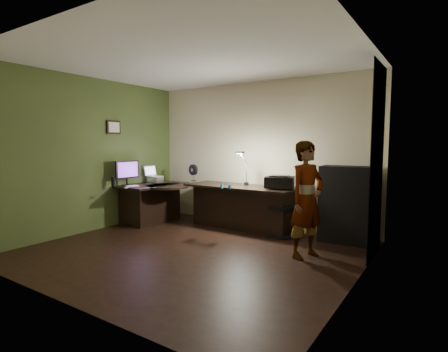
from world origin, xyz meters
The scene contains 27 objects.
floor centered at (0.00, 0.00, -0.01)m, with size 4.50×4.00×0.01m, color black.
ceiling centered at (0.00, 0.00, 2.71)m, with size 4.50×4.00×0.01m, color silver.
wall_back centered at (0.00, 2.00, 1.35)m, with size 4.50×0.01×2.70m, color #C5B991.
wall_front centered at (0.00, -2.00, 1.35)m, with size 4.50×0.01×2.70m, color #C5B991.
wall_left centered at (-2.25, 0.00, 1.35)m, with size 0.01×4.00×2.70m, color #C5B991.
wall_right centered at (2.25, 0.00, 1.35)m, with size 0.01×4.00×2.70m, color #C5B991.
green_wall_overlay centered at (-2.24, 0.00, 1.35)m, with size 0.00×4.00×2.70m, color #465828.
arched_doorway centered at (2.24, 1.15, 1.30)m, with size 0.01×0.90×2.60m, color black.
french_door centered at (2.24, -0.55, 1.05)m, with size 0.02×0.92×2.10m, color white.
framed_picture centered at (-2.22, 0.45, 1.85)m, with size 0.04×0.30×0.25m, color black.
desk_left centered at (-1.83, 1.03, 0.38)m, with size 0.81×1.31×0.76m, color black.
desk_right centered at (-0.11, 1.53, 0.39)m, with size 2.10×0.73×0.79m, color black.
cabinet centered at (1.74, 1.67, 0.60)m, with size 0.80×0.40×1.20m, color black.
laptop_stand centered at (-1.99, 1.28, 0.81)m, with size 0.26×0.22×0.11m, color silver.
laptop centered at (-1.99, 1.28, 0.98)m, with size 0.31×0.29×0.21m, color silver.
monitor centered at (-2.04, 0.58, 0.93)m, with size 0.10×0.52×0.34m, color black.
mouse centered at (-1.68, 0.25, 0.78)m, with size 0.06×0.08×0.03m, color silver.
phone centered at (-1.36, 0.79, 0.76)m, with size 0.07×0.13×0.01m, color black.
pen centered at (-1.40, 1.03, 0.77)m, with size 0.01×0.15×0.01m, color black.
speaker centered at (-2.07, 0.29, 0.85)m, with size 0.07×0.07×0.19m, color black.
notepad centered at (-1.86, 0.54, 0.76)m, with size 0.15×0.22×0.01m, color silver.
desk_fan centered at (-1.20, 1.55, 0.97)m, with size 0.21×0.12×0.33m, color black.
headphones centered at (-0.03, 0.92, 0.85)m, with size 0.19×0.08×0.09m, color #09538F.
printer centered at (0.66, 1.52, 0.91)m, with size 0.47×0.36×0.21m, color black.
desk_lamp centered at (0.04, 1.48, 1.13)m, with size 0.16×0.29×0.65m, color black.
office_chair centered at (0.73, 1.47, 0.49)m, with size 0.54×0.54×0.97m, color black.
person centered at (1.46, 0.64, 0.79)m, with size 0.57×0.38×1.59m, color #D8A88C.
Camera 1 is at (3.10, -3.87, 1.56)m, focal length 28.00 mm.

